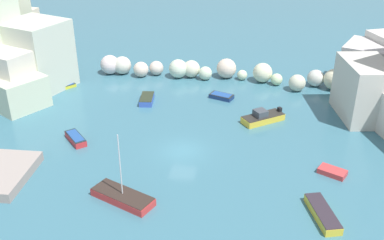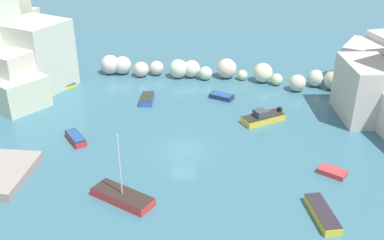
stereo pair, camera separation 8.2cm
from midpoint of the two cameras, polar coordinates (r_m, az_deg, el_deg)
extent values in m
plane|color=#3A6E80|center=(43.08, -1.26, -3.93)|extent=(160.00, 160.00, 0.00)
cube|color=beige|center=(59.05, -19.03, 7.79)|extent=(8.47, 8.24, 8.34)
cube|color=beige|center=(55.56, -21.71, 3.56)|extent=(8.75, 8.00, 3.66)
cube|color=beige|center=(57.44, -21.15, 5.73)|extent=(8.31, 8.95, 6.10)
cube|color=beige|center=(67.77, -22.95, 10.39)|extent=(10.18, 10.18, 10.36)
cube|color=beige|center=(68.64, -22.21, 9.56)|extent=(7.68, 5.83, 7.72)
cube|color=beige|center=(69.67, -20.48, 9.11)|extent=(7.89, 7.94, 5.46)
cube|color=beige|center=(51.75, 20.87, 3.59)|extent=(6.05, 8.04, 6.23)
cube|color=beige|center=(59.68, 21.89, 6.15)|extent=(8.51, 7.99, 5.70)
sphere|color=silver|center=(62.11, -10.37, 6.91)|extent=(2.55, 2.55, 2.55)
sphere|color=beige|center=(61.82, -8.84, 6.86)|extent=(2.39, 2.39, 2.39)
sphere|color=beige|center=(60.56, -6.51, 6.39)|extent=(2.01, 2.01, 2.01)
sphere|color=beige|center=(61.01, -4.56, 6.58)|extent=(1.90, 1.90, 1.90)
sphere|color=beige|center=(59.81, -1.79, 6.51)|extent=(2.46, 2.46, 2.46)
sphere|color=beige|center=(59.98, -0.11, 6.49)|extent=(2.28, 2.28, 2.28)
sphere|color=beige|center=(59.24, 1.66, 5.95)|extent=(1.76, 1.76, 1.76)
sphere|color=beige|center=(59.88, 4.34, 6.54)|extent=(2.58, 2.58, 2.58)
sphere|color=beige|center=(59.58, 6.33, 5.68)|extent=(1.31, 1.31, 1.31)
sphere|color=beige|center=(59.05, 8.88, 5.94)|extent=(2.50, 2.50, 2.50)
sphere|color=beige|center=(58.52, 10.61, 5.08)|extent=(1.50, 1.50, 1.50)
sphere|color=beige|center=(57.17, 13.12, 4.60)|extent=(2.07, 2.07, 2.07)
sphere|color=beige|center=(59.18, 15.33, 5.14)|extent=(2.13, 2.13, 2.13)
sphere|color=beige|center=(58.73, 17.52, 4.92)|extent=(2.61, 2.61, 2.61)
sphere|color=silver|center=(58.65, 19.56, 4.43)|extent=(2.34, 2.34, 2.34)
sphere|color=beige|center=(59.87, 21.15, 4.29)|extent=(1.72, 1.72, 1.72)
cube|color=red|center=(45.98, -14.55, -2.31)|extent=(3.01, 3.04, 0.59)
cube|color=#1A2A2E|center=(45.83, -14.60, -1.96)|extent=(2.95, 2.97, 0.06)
cube|color=#234C93|center=(45.82, -14.60, -1.95)|extent=(2.56, 2.58, 0.08)
cube|color=yellow|center=(59.00, -16.04, 4.06)|extent=(2.89, 3.22, 0.37)
cube|color=#222B2E|center=(58.92, -16.06, 4.25)|extent=(2.84, 3.16, 0.06)
cube|color=#234C93|center=(58.91, -16.06, 4.26)|extent=(2.46, 2.74, 0.08)
cube|color=#385ABD|center=(53.16, -5.77, 2.62)|extent=(1.94, 3.34, 0.64)
cube|color=#2A3221|center=(53.02, -5.79, 2.96)|extent=(1.90, 3.28, 0.06)
cube|color=gold|center=(48.91, 8.91, 0.18)|extent=(4.69, 4.24, 0.68)
cube|color=#2C2A25|center=(48.75, 8.94, 0.57)|extent=(4.59, 4.16, 0.06)
cube|color=#3F444C|center=(48.39, 8.60, 0.84)|extent=(1.76, 1.76, 0.74)
cube|color=black|center=(49.87, 10.98, 1.31)|extent=(0.56, 0.57, 0.50)
cube|color=navy|center=(53.97, 3.70, 2.98)|extent=(3.05, 2.18, 0.45)
cube|color=#272928|center=(53.87, 3.71, 3.22)|extent=(2.98, 2.14, 0.06)
cube|color=#234C93|center=(53.87, 3.71, 3.23)|extent=(2.59, 1.85, 0.08)
cube|color=#CB3B3D|center=(41.44, 17.28, -6.27)|extent=(2.66, 2.17, 0.48)
cube|color=red|center=(36.90, -8.82, -9.62)|extent=(5.59, 3.66, 0.63)
cube|color=#322620|center=(36.69, -8.85, -9.18)|extent=(5.48, 3.59, 0.06)
cylinder|color=silver|center=(35.21, -9.16, -5.69)|extent=(0.10, 0.10, 5.37)
cube|color=gold|center=(36.21, 16.12, -11.33)|extent=(2.68, 4.63, 0.62)
cube|color=#30262F|center=(36.00, 16.19, -10.90)|extent=(2.63, 4.54, 0.06)
camera|label=1|loc=(0.04, -90.05, -0.03)|focal=42.16mm
camera|label=2|loc=(0.04, 89.95, 0.03)|focal=42.16mm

